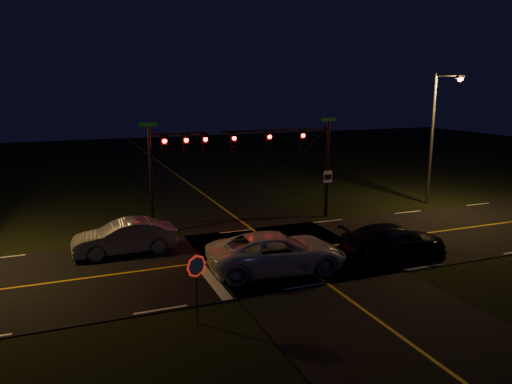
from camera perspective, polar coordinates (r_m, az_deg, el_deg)
name	(u,v)px	position (r m, az deg, el deg)	size (l,w,h in m)	color
ground	(284,253)	(25.17, 3.17, -6.94)	(120.00, 120.00, 0.00)	black
road_ew	(284,252)	(25.16, 3.17, -6.90)	(120.00, 9.00, 0.04)	black
road_ns	(284,252)	(25.16, 3.17, -6.90)	(8.00, 120.00, 0.04)	black
lane_markings	(289,252)	(25.17, 3.76, -6.84)	(120.00, 120.00, 0.01)	gold
streetlight_ne	(436,128)	(36.43, 19.90, 6.86)	(0.50, 2.46, 9.00)	#53565B
signal_mast_ne	(293,150)	(30.35, 4.30, 4.76)	(7.47, 0.41, 6.26)	black
signal_mast_nw	(170,159)	(27.93, -9.76, 3.79)	(3.77, 0.41, 6.26)	black
stop_sign	(196,275)	(17.45, -6.82, -9.36)	(0.75, 0.33, 2.55)	#53565B
pickup_white	(277,253)	(22.44, 2.40, -6.98)	(6.49, 3.46, 1.74)	silver
suv_dark	(394,241)	(25.35, 15.45, -5.42)	(5.47, 2.74, 1.53)	black
sedan_silver	(124,238)	(25.54, -14.80, -5.10)	(5.04, 1.82, 1.65)	gray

